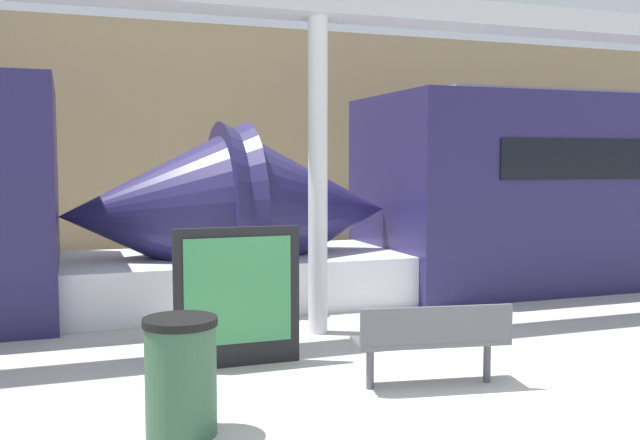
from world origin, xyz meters
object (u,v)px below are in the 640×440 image
support_column_near (318,178)px  poster_board (238,296)px  trash_bin (181,376)px  bench_near (432,337)px

support_column_near → poster_board: bearing=-139.0°
trash_bin → poster_board: (0.81, 1.63, 0.26)m
trash_bin → support_column_near: size_ratio=0.24×
bench_near → support_column_near: (-0.28, 2.34, 1.40)m
trash_bin → poster_board: poster_board is taller
trash_bin → poster_board: bearing=63.4°
bench_near → trash_bin: 2.35m
bench_near → poster_board: size_ratio=1.04×
poster_board → trash_bin: bearing=-116.6°
trash_bin → support_column_near: (2.04, 2.69, 1.42)m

